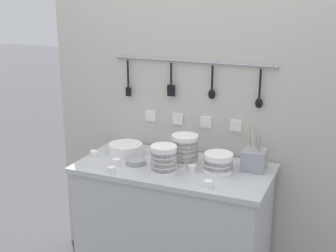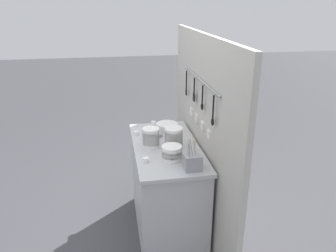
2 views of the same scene
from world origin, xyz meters
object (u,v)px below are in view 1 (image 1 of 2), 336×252
(cutlery_caddy, at_px, (254,160))
(cup_back_left, at_px, (94,153))
(plate_stack, at_px, (126,149))
(cup_back_right, at_px, (116,162))
(cup_by_caddy, at_px, (208,184))
(bowl_stack_wide_centre, at_px, (185,150))
(bowl_stack_nested_right, at_px, (164,160))
(steel_mixing_bowl, at_px, (136,162))
(cup_front_left, at_px, (192,168))
(cup_edge_far, at_px, (112,170))
(bowl_stack_tall_left, at_px, (218,163))

(cutlery_caddy, bearing_deg, cup_back_left, -170.34)
(plate_stack, xyz_separation_m, cup_back_right, (0.04, -0.18, -0.01))
(cup_by_caddy, relative_size, cup_back_left, 1.00)
(bowl_stack_wide_centre, bearing_deg, cup_back_right, -154.53)
(bowl_stack_nested_right, xyz_separation_m, steel_mixing_bowl, (-0.21, 0.07, -0.07))
(bowl_stack_wide_centre, bearing_deg, cup_front_left, -49.73)
(cup_by_caddy, height_order, cup_back_right, same)
(bowl_stack_wide_centre, xyz_separation_m, cup_back_right, (-0.36, -0.17, -0.07))
(cup_by_caddy, bearing_deg, cup_front_left, 131.70)
(cup_by_caddy, xyz_separation_m, cup_back_left, (-0.78, 0.16, 0.00))
(cup_edge_far, bearing_deg, plate_stack, 103.31)
(steel_mixing_bowl, relative_size, cup_back_right, 2.52)
(steel_mixing_bowl, bearing_deg, bowl_stack_tall_left, 6.80)
(plate_stack, relative_size, cup_by_caddy, 4.42)
(bowl_stack_nested_right, height_order, cutlery_caddy, cutlery_caddy)
(bowl_stack_tall_left, bearing_deg, cup_front_left, -166.22)
(bowl_stack_wide_centre, distance_m, cup_edge_far, 0.44)
(plate_stack, bearing_deg, cup_back_left, -145.35)
(cup_by_caddy, height_order, cup_front_left, same)
(bowl_stack_tall_left, height_order, steel_mixing_bowl, bowl_stack_tall_left)
(bowl_stack_tall_left, xyz_separation_m, cup_front_left, (-0.14, -0.03, -0.04))
(cup_back_left, bearing_deg, bowl_stack_tall_left, 2.97)
(cutlery_caddy, xyz_separation_m, cup_back_right, (-0.75, -0.23, -0.04))
(bowl_stack_wide_centre, distance_m, plate_stack, 0.40)
(bowl_stack_nested_right, bearing_deg, steel_mixing_bowl, 161.10)
(steel_mixing_bowl, xyz_separation_m, cup_front_left, (0.34, 0.02, 0.00))
(bowl_stack_nested_right, distance_m, bowl_stack_wide_centre, 0.19)
(bowl_stack_wide_centre, relative_size, plate_stack, 0.84)
(plate_stack, height_order, cup_back_left, plate_stack)
(bowl_stack_nested_right, height_order, steel_mixing_bowl, bowl_stack_nested_right)
(bowl_stack_nested_right, relative_size, cup_back_left, 3.46)
(steel_mixing_bowl, distance_m, cup_edge_far, 0.18)
(bowl_stack_wide_centre, bearing_deg, cup_back_left, -169.91)
(cup_by_caddy, bearing_deg, bowl_stack_nested_right, 165.06)
(bowl_stack_nested_right, height_order, plate_stack, bowl_stack_nested_right)
(cup_front_left, distance_m, cup_back_right, 0.44)
(bowl_stack_nested_right, relative_size, cup_back_right, 3.46)
(bowl_stack_wide_centre, height_order, steel_mixing_bowl, bowl_stack_wide_centre)
(bowl_stack_wide_centre, bearing_deg, cup_by_caddy, -48.80)
(bowl_stack_nested_right, relative_size, cutlery_caddy, 0.60)
(cup_back_right, relative_size, cup_edge_far, 1.00)
(bowl_stack_tall_left, relative_size, cutlery_caddy, 0.59)
(cutlery_caddy, bearing_deg, bowl_stack_nested_right, -150.74)
(cup_back_right, bearing_deg, cup_front_left, 10.08)
(cup_by_caddy, bearing_deg, cutlery_caddy, 63.38)
(cup_back_left, bearing_deg, cutlery_caddy, 9.66)
(cutlery_caddy, height_order, cup_back_right, cutlery_caddy)
(steel_mixing_bowl, distance_m, cup_back_left, 0.29)
(bowl_stack_wide_centre, relative_size, cup_back_right, 3.71)
(steel_mixing_bowl, xyz_separation_m, cutlery_caddy, (0.65, 0.18, 0.05))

